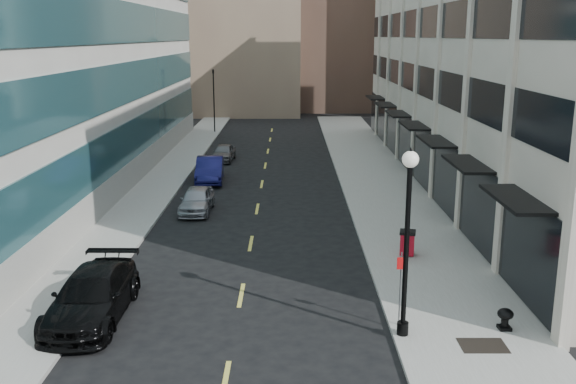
{
  "coord_description": "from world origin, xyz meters",
  "views": [
    {
      "loc": [
        1.76,
        -13.86,
        9.24
      ],
      "look_at": [
        1.7,
        12.41,
        2.81
      ],
      "focal_mm": 40.0,
      "sensor_mm": 36.0,
      "label": 1
    }
  ],
  "objects_px": {
    "urn_planter": "(505,317)",
    "car_black_pickup": "(92,296)",
    "car_silver_sedan": "(197,200)",
    "car_blue_sedan": "(210,170)",
    "car_grey_sedan": "(224,153)",
    "traffic_signal": "(213,73)",
    "trash_bin": "(407,242)",
    "sign_post": "(401,279)",
    "lamppost": "(407,227)"
  },
  "relations": [
    {
      "from": "car_black_pickup",
      "to": "car_silver_sedan",
      "type": "xyz_separation_m",
      "value": [
        1.6,
        13.34,
        -0.13
      ]
    },
    {
      "from": "car_blue_sedan",
      "to": "car_black_pickup",
      "type": "bearing_deg",
      "value": -97.98
    },
    {
      "from": "car_blue_sedan",
      "to": "car_grey_sedan",
      "type": "bearing_deg",
      "value": 84.23
    },
    {
      "from": "traffic_signal",
      "to": "car_black_pickup",
      "type": "bearing_deg",
      "value": -89.05
    },
    {
      "from": "trash_bin",
      "to": "urn_planter",
      "type": "relative_size",
      "value": 1.52
    },
    {
      "from": "car_blue_sedan",
      "to": "urn_planter",
      "type": "xyz_separation_m",
      "value": [
        12.0,
        -21.87,
        -0.21
      ]
    },
    {
      "from": "car_black_pickup",
      "to": "car_blue_sedan",
      "type": "distance_m",
      "value": 20.83
    },
    {
      "from": "car_blue_sedan",
      "to": "traffic_signal",
      "type": "bearing_deg",
      "value": 91.52
    },
    {
      "from": "traffic_signal",
      "to": "urn_planter",
      "type": "distance_m",
      "value": 45.63
    },
    {
      "from": "car_grey_sedan",
      "to": "urn_planter",
      "type": "distance_m",
      "value": 31.21
    },
    {
      "from": "traffic_signal",
      "to": "car_silver_sedan",
      "type": "xyz_separation_m",
      "value": [
        2.3,
        -28.66,
        -5.04
      ]
    },
    {
      "from": "lamppost",
      "to": "sign_post",
      "type": "height_order",
      "value": "lamppost"
    },
    {
      "from": "lamppost",
      "to": "urn_planter",
      "type": "xyz_separation_m",
      "value": [
        3.3,
        0.36,
        -3.07
      ]
    },
    {
      "from": "car_black_pickup",
      "to": "urn_planter",
      "type": "relative_size",
      "value": 7.94
    },
    {
      "from": "traffic_signal",
      "to": "urn_planter",
      "type": "relative_size",
      "value": 9.93
    },
    {
      "from": "lamppost",
      "to": "urn_planter",
      "type": "height_order",
      "value": "lamppost"
    },
    {
      "from": "car_blue_sedan",
      "to": "trash_bin",
      "type": "bearing_deg",
      "value": -59.61
    },
    {
      "from": "car_grey_sedan",
      "to": "car_blue_sedan",
      "type": "bearing_deg",
      "value": -87.63
    },
    {
      "from": "car_silver_sedan",
      "to": "car_grey_sedan",
      "type": "distance_m",
      "value": 14.46
    },
    {
      "from": "urn_planter",
      "to": "car_black_pickup",
      "type": "bearing_deg",
      "value": 175.37
    },
    {
      "from": "traffic_signal",
      "to": "trash_bin",
      "type": "distance_m",
      "value": 38.35
    },
    {
      "from": "trash_bin",
      "to": "sign_post",
      "type": "xyz_separation_m",
      "value": [
        -1.46,
        -6.76,
        1.0
      ]
    },
    {
      "from": "car_black_pickup",
      "to": "sign_post",
      "type": "bearing_deg",
      "value": -3.78
    },
    {
      "from": "car_black_pickup",
      "to": "car_silver_sedan",
      "type": "relative_size",
      "value": 1.4
    },
    {
      "from": "traffic_signal",
      "to": "lamppost",
      "type": "distance_m",
      "value": 44.82
    },
    {
      "from": "urn_planter",
      "to": "car_silver_sedan",
      "type": "bearing_deg",
      "value": 129.28
    },
    {
      "from": "traffic_signal",
      "to": "car_blue_sedan",
      "type": "relative_size",
      "value": 1.46
    },
    {
      "from": "traffic_signal",
      "to": "car_silver_sedan",
      "type": "bearing_deg",
      "value": -85.41
    },
    {
      "from": "car_grey_sedan",
      "to": "lamppost",
      "type": "distance_m",
      "value": 30.61
    },
    {
      "from": "lamppost",
      "to": "urn_planter",
      "type": "distance_m",
      "value": 4.52
    },
    {
      "from": "car_grey_sedan",
      "to": "car_silver_sedan",
      "type": "bearing_deg",
      "value": -85.99
    },
    {
      "from": "car_black_pickup",
      "to": "sign_post",
      "type": "xyz_separation_m",
      "value": [
        10.1,
        -0.75,
        0.92
      ]
    },
    {
      "from": "car_silver_sedan",
      "to": "urn_planter",
      "type": "relative_size",
      "value": 5.67
    },
    {
      "from": "traffic_signal",
      "to": "sign_post",
      "type": "distance_m",
      "value": 44.27
    },
    {
      "from": "car_grey_sedan",
      "to": "trash_bin",
      "type": "bearing_deg",
      "value": -61.42
    },
    {
      "from": "car_grey_sedan",
      "to": "lamppost",
      "type": "xyz_separation_m",
      "value": [
        8.5,
        -29.25,
        3.0
      ]
    },
    {
      "from": "car_blue_sedan",
      "to": "sign_post",
      "type": "relative_size",
      "value": 1.95
    },
    {
      "from": "traffic_signal",
      "to": "trash_bin",
      "type": "relative_size",
      "value": 6.52
    },
    {
      "from": "car_silver_sedan",
      "to": "car_black_pickup",
      "type": "bearing_deg",
      "value": -95.95
    },
    {
      "from": "car_black_pickup",
      "to": "trash_bin",
      "type": "relative_size",
      "value": 5.21
    },
    {
      "from": "car_black_pickup",
      "to": "sign_post",
      "type": "distance_m",
      "value": 10.17
    },
    {
      "from": "car_black_pickup",
      "to": "car_grey_sedan",
      "type": "height_order",
      "value": "car_black_pickup"
    },
    {
      "from": "car_silver_sedan",
      "to": "lamppost",
      "type": "height_order",
      "value": "lamppost"
    },
    {
      "from": "trash_bin",
      "to": "car_blue_sedan",
      "type": "bearing_deg",
      "value": 137.2
    },
    {
      "from": "traffic_signal",
      "to": "car_black_pickup",
      "type": "height_order",
      "value": "traffic_signal"
    },
    {
      "from": "car_blue_sedan",
      "to": "trash_bin",
      "type": "distance_m",
      "value": 17.94
    },
    {
      "from": "traffic_signal",
      "to": "trash_bin",
      "type": "bearing_deg",
      "value": -71.19
    },
    {
      "from": "car_silver_sedan",
      "to": "trash_bin",
      "type": "relative_size",
      "value": 3.72
    },
    {
      "from": "car_grey_sedan",
      "to": "urn_planter",
      "type": "bearing_deg",
      "value": -63.77
    },
    {
      "from": "sign_post",
      "to": "lamppost",
      "type": "bearing_deg",
      "value": -95.86
    }
  ]
}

